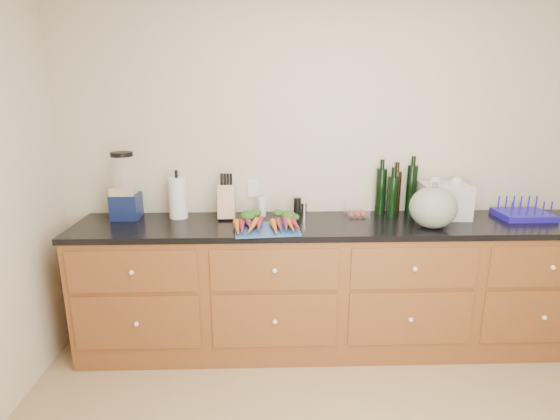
{
  "coord_description": "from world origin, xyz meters",
  "views": [
    {
      "loc": [
        -0.49,
        -1.59,
        1.81
      ],
      "look_at": [
        -0.41,
        1.2,
        1.06
      ],
      "focal_mm": 28.0,
      "sensor_mm": 36.0,
      "label": 1
    }
  ],
  "objects_px": {
    "cutting_board": "(267,229)",
    "tomato_box": "(357,211)",
    "squash": "(433,207)",
    "paper_towel": "(178,198)",
    "knife_block": "(227,202)",
    "dish_rack": "(523,213)",
    "carrots": "(267,222)",
    "blender_appliance": "(125,190)"
  },
  "relations": [
    {
      "from": "dish_rack",
      "to": "cutting_board",
      "type": "bearing_deg",
      "value": -172.59
    },
    {
      "from": "knife_block",
      "to": "cutting_board",
      "type": "bearing_deg",
      "value": -46.51
    },
    {
      "from": "carrots",
      "to": "blender_appliance",
      "type": "height_order",
      "value": "blender_appliance"
    },
    {
      "from": "cutting_board",
      "to": "dish_rack",
      "type": "bearing_deg",
      "value": 7.41
    },
    {
      "from": "paper_towel",
      "to": "tomato_box",
      "type": "xyz_separation_m",
      "value": [
        1.29,
        0.01,
        -0.11
      ]
    },
    {
      "from": "paper_towel",
      "to": "tomato_box",
      "type": "height_order",
      "value": "paper_towel"
    },
    {
      "from": "squash",
      "to": "tomato_box",
      "type": "height_order",
      "value": "squash"
    },
    {
      "from": "carrots",
      "to": "tomato_box",
      "type": "relative_size",
      "value": 2.75
    },
    {
      "from": "carrots",
      "to": "tomato_box",
      "type": "bearing_deg",
      "value": 22.86
    },
    {
      "from": "paper_towel",
      "to": "dish_rack",
      "type": "distance_m",
      "value": 2.48
    },
    {
      "from": "knife_block",
      "to": "paper_towel",
      "type": "bearing_deg",
      "value": 176.72
    },
    {
      "from": "squash",
      "to": "tomato_box",
      "type": "distance_m",
      "value": 0.54
    },
    {
      "from": "cutting_board",
      "to": "paper_towel",
      "type": "relative_size",
      "value": 1.43
    },
    {
      "from": "squash",
      "to": "cutting_board",
      "type": "bearing_deg",
      "value": -178.53
    },
    {
      "from": "squash",
      "to": "carrots",
      "type": "bearing_deg",
      "value": 178.77
    },
    {
      "from": "squash",
      "to": "tomato_box",
      "type": "xyz_separation_m",
      "value": [
        -0.44,
        0.3,
        -0.1
      ]
    },
    {
      "from": "cutting_board",
      "to": "squash",
      "type": "height_order",
      "value": "squash"
    },
    {
      "from": "tomato_box",
      "to": "dish_rack",
      "type": "distance_m",
      "value": 1.19
    },
    {
      "from": "cutting_board",
      "to": "tomato_box",
      "type": "bearing_deg",
      "value": 26.58
    },
    {
      "from": "carrots",
      "to": "tomato_box",
      "type": "xyz_separation_m",
      "value": [
        0.66,
        0.28,
        0.0
      ]
    },
    {
      "from": "paper_towel",
      "to": "knife_block",
      "type": "relative_size",
      "value": 1.23
    },
    {
      "from": "cutting_board",
      "to": "dish_rack",
      "type": "height_order",
      "value": "dish_rack"
    },
    {
      "from": "squash",
      "to": "knife_block",
      "type": "height_order",
      "value": "squash"
    },
    {
      "from": "cutting_board",
      "to": "paper_towel",
      "type": "xyz_separation_m",
      "value": [
        -0.63,
        0.32,
        0.14
      ]
    },
    {
      "from": "cutting_board",
      "to": "dish_rack",
      "type": "xyz_separation_m",
      "value": [
        1.85,
        0.24,
        0.03
      ]
    },
    {
      "from": "knife_block",
      "to": "tomato_box",
      "type": "xyz_separation_m",
      "value": [
        0.94,
        0.03,
        -0.08
      ]
    },
    {
      "from": "knife_block",
      "to": "dish_rack",
      "type": "bearing_deg",
      "value": -1.61
    },
    {
      "from": "squash",
      "to": "paper_towel",
      "type": "distance_m",
      "value": 1.76
    },
    {
      "from": "knife_block",
      "to": "squash",
      "type": "bearing_deg",
      "value": -11.09
    },
    {
      "from": "squash",
      "to": "tomato_box",
      "type": "relative_size",
      "value": 1.84
    },
    {
      "from": "carrots",
      "to": "tomato_box",
      "type": "distance_m",
      "value": 0.72
    },
    {
      "from": "carrots",
      "to": "squash",
      "type": "relative_size",
      "value": 1.5
    },
    {
      "from": "knife_block",
      "to": "dish_rack",
      "type": "distance_m",
      "value": 2.13
    },
    {
      "from": "tomato_box",
      "to": "squash",
      "type": "bearing_deg",
      "value": -34.3
    },
    {
      "from": "squash",
      "to": "dish_rack",
      "type": "distance_m",
      "value": 0.78
    },
    {
      "from": "paper_towel",
      "to": "knife_block",
      "type": "distance_m",
      "value": 0.35
    },
    {
      "from": "carrots",
      "to": "dish_rack",
      "type": "height_order",
      "value": "dish_rack"
    },
    {
      "from": "cutting_board",
      "to": "carrots",
      "type": "xyz_separation_m",
      "value": [
        0.0,
        0.05,
        0.03
      ]
    },
    {
      "from": "cutting_board",
      "to": "tomato_box",
      "type": "relative_size",
      "value": 2.49
    },
    {
      "from": "carrots",
      "to": "squash",
      "type": "distance_m",
      "value": 1.11
    },
    {
      "from": "paper_towel",
      "to": "dish_rack",
      "type": "bearing_deg",
      "value": -1.85
    },
    {
      "from": "squash",
      "to": "dish_rack",
      "type": "bearing_deg",
      "value": 15.88
    }
  ]
}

